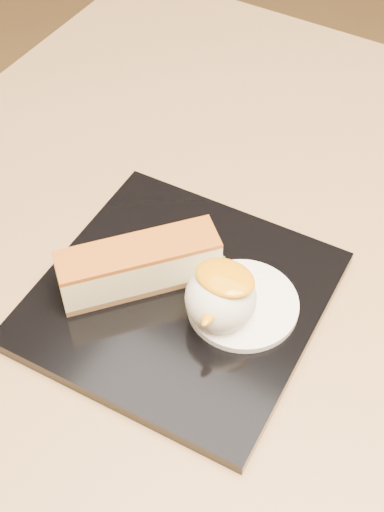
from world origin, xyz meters
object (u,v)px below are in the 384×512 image
Objects in this scene: dessert_plate at (180,299)px; ice_cream_scoop at (221,298)px; table at (257,386)px; cheesecake at (139,265)px.

ice_cream_scoop reaches higher than dessert_plate.
cheesecake is at bearing -150.02° from table.
dessert_plate is 3.96× the size of ice_cream_scoop.
dessert_plate is 0.05m from ice_cream_scoop.
ice_cream_scoop is at bearing -109.31° from table.
dessert_plate is at bearing -40.10° from cheesecake.
ice_cream_scoop reaches higher than table.
dessert_plate is (-0.06, -0.05, 0.16)m from table.
table is 0.20m from ice_cream_scoop.
cheesecake is at bearing 180.00° from ice_cream_scoop.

